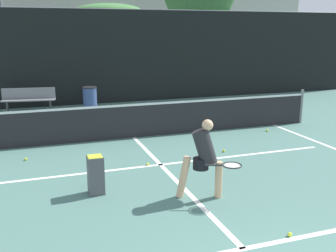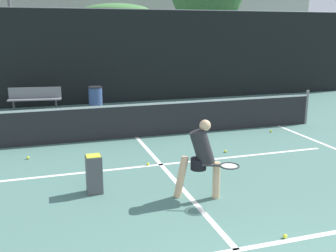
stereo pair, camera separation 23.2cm
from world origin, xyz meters
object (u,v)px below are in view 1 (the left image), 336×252
at_px(player_practicing, 204,156).
at_px(ball_hopper, 96,174).
at_px(trash_bin, 90,98).
at_px(parked_car, 23,80).
at_px(courtside_bench, 29,99).

height_order(player_practicing, ball_hopper, player_practicing).
relative_size(player_practicing, ball_hopper, 2.01).
distance_m(ball_hopper, trash_bin, 8.17).
bearing_deg(player_practicing, parked_car, 122.22).
bearing_deg(ball_hopper, parked_car, 95.86).
relative_size(ball_hopper, courtside_bench, 0.37).
height_order(courtside_bench, trash_bin, courtside_bench).
xyz_separation_m(ball_hopper, parked_car, (-1.38, 13.44, 0.20)).
bearing_deg(courtside_bench, trash_bin, 5.94).
bearing_deg(ball_hopper, player_practicing, -24.40).
relative_size(player_practicing, trash_bin, 1.73).
bearing_deg(parked_car, ball_hopper, -84.14).
height_order(ball_hopper, parked_car, parked_car).
distance_m(player_practicing, courtside_bench, 9.44).
bearing_deg(player_practicing, courtside_bench, 127.61).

